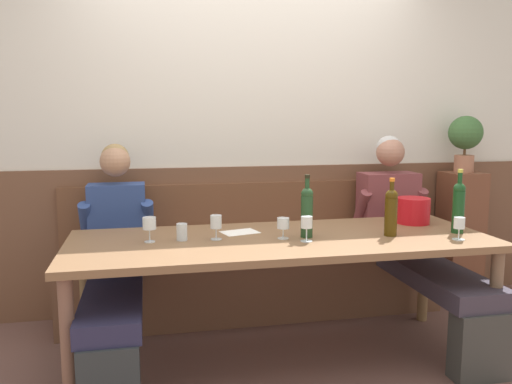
# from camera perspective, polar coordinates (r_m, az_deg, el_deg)

# --- Properties ---
(ground_plane) EXTENTS (6.80, 6.80, 0.02)m
(ground_plane) POSITION_cam_1_polar(r_m,az_deg,el_deg) (3.15, 3.22, -18.74)
(ground_plane) COLOR brown
(ground_plane) RESTS_ON ground
(room_wall_back) EXTENTS (6.80, 0.08, 2.80)m
(room_wall_back) POSITION_cam_1_polar(r_m,az_deg,el_deg) (3.87, -0.90, 7.97)
(room_wall_back) COLOR silver
(room_wall_back) RESTS_ON ground
(wood_wainscot_panel) EXTENTS (6.80, 0.03, 1.06)m
(wood_wainscot_panel) POSITION_cam_1_polar(r_m,az_deg,el_deg) (3.92, -0.71, -4.90)
(wood_wainscot_panel) COLOR brown
(wood_wainscot_panel) RESTS_ON ground
(wall_bench) EXTENTS (2.69, 0.42, 0.94)m
(wall_bench) POSITION_cam_1_polar(r_m,az_deg,el_deg) (3.78, -0.07, -9.25)
(wall_bench) COLOR brown
(wall_bench) RESTS_ON ground
(dining_table) EXTENTS (2.39, 0.89, 0.74)m
(dining_table) POSITION_cam_1_polar(r_m,az_deg,el_deg) (3.00, 2.81, -6.29)
(dining_table) COLOR brown
(dining_table) RESTS_ON ground
(person_center_right_seat) EXTENTS (0.47, 1.33, 1.24)m
(person_center_right_seat) POSITION_cam_1_polar(r_m,az_deg,el_deg) (3.23, -15.17, -6.71)
(person_center_right_seat) COLOR #2A2F31
(person_center_right_seat) RESTS_ON ground
(person_right_seat) EXTENTS (0.52, 1.34, 1.28)m
(person_right_seat) POSITION_cam_1_polar(r_m,az_deg,el_deg) (3.69, 16.69, -4.67)
(person_right_seat) COLOR #353633
(person_right_seat) RESTS_ON ground
(ice_bucket) EXTENTS (0.21, 0.21, 0.17)m
(ice_bucket) POSITION_cam_1_polar(r_m,az_deg,el_deg) (3.50, 16.83, -1.96)
(ice_bucket) COLOR red
(ice_bucket) RESTS_ON dining_table
(wine_bottle_amber_mid) EXTENTS (0.07, 0.07, 0.38)m
(wine_bottle_amber_mid) POSITION_cam_1_polar(r_m,az_deg,el_deg) (3.29, 21.26, -1.38)
(wine_bottle_amber_mid) COLOR #153E1A
(wine_bottle_amber_mid) RESTS_ON dining_table
(wine_bottle_clear_water) EXTENTS (0.07, 0.07, 0.34)m
(wine_bottle_clear_water) POSITION_cam_1_polar(r_m,az_deg,el_deg) (3.09, 14.56, -1.98)
(wine_bottle_clear_water) COLOR #402D08
(wine_bottle_clear_water) RESTS_ON dining_table
(wine_bottle_green_tall) EXTENTS (0.07, 0.07, 0.36)m
(wine_bottle_green_tall) POSITION_cam_1_polar(r_m,az_deg,el_deg) (2.97, 5.59, -1.99)
(wine_bottle_green_tall) COLOR #204021
(wine_bottle_green_tall) RESTS_ON dining_table
(wine_glass_center_rear) EXTENTS (0.06, 0.06, 0.14)m
(wine_glass_center_rear) POSITION_cam_1_polar(r_m,az_deg,el_deg) (2.92, -4.40, -3.44)
(wine_glass_center_rear) COLOR silver
(wine_glass_center_rear) RESTS_ON dining_table
(wine_glass_by_bottle) EXTENTS (0.07, 0.07, 0.14)m
(wine_glass_by_bottle) POSITION_cam_1_polar(r_m,az_deg,el_deg) (2.88, 5.56, -3.49)
(wine_glass_by_bottle) COLOR silver
(wine_glass_by_bottle) RESTS_ON dining_table
(wine_glass_right_end) EXTENTS (0.07, 0.07, 0.14)m
(wine_glass_right_end) POSITION_cam_1_polar(r_m,az_deg,el_deg) (2.91, -11.60, -3.52)
(wine_glass_right_end) COLOR silver
(wine_glass_right_end) RESTS_ON dining_table
(wine_glass_center_front) EXTENTS (0.06, 0.06, 0.14)m
(wine_glass_center_front) POSITION_cam_1_polar(r_m,az_deg,el_deg) (3.69, 17.41, -1.29)
(wine_glass_center_front) COLOR silver
(wine_glass_center_front) RESTS_ON dining_table
(wine_glass_left_end) EXTENTS (0.07, 0.07, 0.12)m
(wine_glass_left_end) POSITION_cam_1_polar(r_m,az_deg,el_deg) (2.94, 3.01, -3.56)
(wine_glass_left_end) COLOR silver
(wine_glass_left_end) RESTS_ON dining_table
(wine_glass_near_bucket) EXTENTS (0.07, 0.07, 0.13)m
(wine_glass_near_bucket) POSITION_cam_1_polar(r_m,az_deg,el_deg) (3.12, 21.35, -3.34)
(wine_glass_near_bucket) COLOR silver
(wine_glass_near_bucket) RESTS_ON dining_table
(water_tumbler_right) EXTENTS (0.06, 0.06, 0.09)m
(water_tumbler_right) POSITION_cam_1_polar(r_m,az_deg,el_deg) (2.93, -8.11, -4.35)
(water_tumbler_right) COLOR silver
(water_tumbler_right) RESTS_ON dining_table
(tasting_sheet_left_guest) EXTENTS (0.24, 0.20, 0.00)m
(tasting_sheet_left_guest) POSITION_cam_1_polar(r_m,az_deg,el_deg) (3.11, -1.77, -4.42)
(tasting_sheet_left_guest) COLOR white
(tasting_sheet_left_guest) RESTS_ON dining_table
(corner_pedestal) EXTENTS (0.28, 0.28, 0.99)m
(corner_pedestal) POSITION_cam_1_polar(r_m,az_deg,el_deg) (4.39, 21.40, -4.45)
(corner_pedestal) COLOR brown
(corner_pedestal) RESTS_ON ground
(potted_plant) EXTENTS (0.26, 0.26, 0.43)m
(potted_plant) POSITION_cam_1_polar(r_m,az_deg,el_deg) (4.30, 21.94, 5.60)
(potted_plant) COLOR #A5694E
(potted_plant) RESTS_ON corner_pedestal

